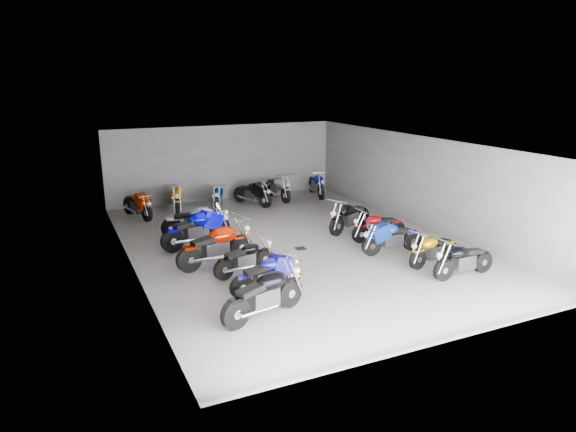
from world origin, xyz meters
name	(u,v)px	position (x,y,z in m)	size (l,w,h in m)	color
ground	(294,244)	(0.00, 0.00, 0.00)	(14.00, 14.00, 0.00)	gray
wall_back	(224,163)	(0.00, 7.00, 1.60)	(10.00, 0.10, 3.20)	gray
wall_left	(129,212)	(-5.00, 0.00, 1.60)	(0.10, 14.00, 3.20)	gray
wall_right	(422,182)	(5.00, 0.00, 1.60)	(0.10, 14.00, 3.20)	gray
ceiling	(294,143)	(0.00, 0.00, 3.22)	(10.00, 14.00, 0.04)	black
drain_grate	(301,248)	(0.00, -0.50, 0.01)	(0.32, 0.32, 0.01)	black
motorcycle_left_a	(265,294)	(-2.81, -4.40, 0.54)	(2.20, 0.86, 1.00)	black
motorcycle_left_b	(267,275)	(-2.24, -3.19, 0.47)	(1.97, 0.47, 0.87)	black
motorcycle_left_c	(245,258)	(-2.30, -1.77, 0.46)	(1.87, 0.61, 0.84)	black
motorcycle_left_d	(216,246)	(-2.80, -0.82, 0.58)	(2.37, 0.74, 1.06)	black
motorcycle_left_e	(197,229)	(-2.85, 1.02, 0.57)	(2.35, 0.69, 1.04)	black
motorcycle_left_f	(196,222)	(-2.62, 1.99, 0.55)	(2.18, 0.96, 1.00)	black
motorcycle_right_a	(463,260)	(2.90, -4.41, 0.48)	(1.99, 0.39, 0.87)	black
motorcycle_right_b	(433,249)	(2.79, -3.36, 0.46)	(1.90, 0.50, 0.84)	black
motorcycle_right_c	(392,238)	(2.31, -2.04, 0.49)	(2.04, 0.44, 0.90)	black
motorcycle_right_d	(378,227)	(2.66, -0.82, 0.47)	(1.97, 0.39, 0.87)	black
motorcycle_right_e	(349,216)	(2.37, 0.48, 0.53)	(2.07, 1.01, 0.96)	black
motorcycle_back_a	(138,205)	(-3.99, 5.34, 0.51)	(0.78, 2.08, 0.94)	black
motorcycle_back_b	(178,199)	(-2.43, 5.53, 0.56)	(0.72, 2.30, 1.03)	black
motorcycle_back_c	(219,197)	(-0.79, 5.41, 0.49)	(0.92, 1.95, 0.90)	black
motorcycle_back_d	(253,193)	(0.68, 5.39, 0.50)	(1.00, 1.97, 0.92)	black
motorcycle_back_e	(278,188)	(2.02, 5.83, 0.54)	(0.47, 2.26, 0.99)	black
motorcycle_back_f	(317,185)	(3.89, 5.74, 0.53)	(0.65, 2.19, 0.97)	black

